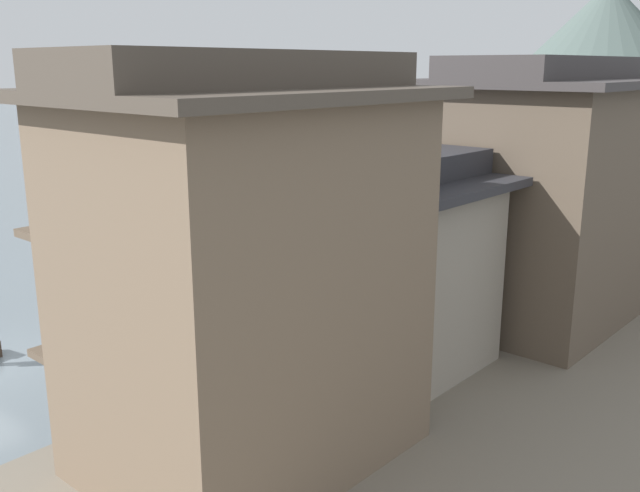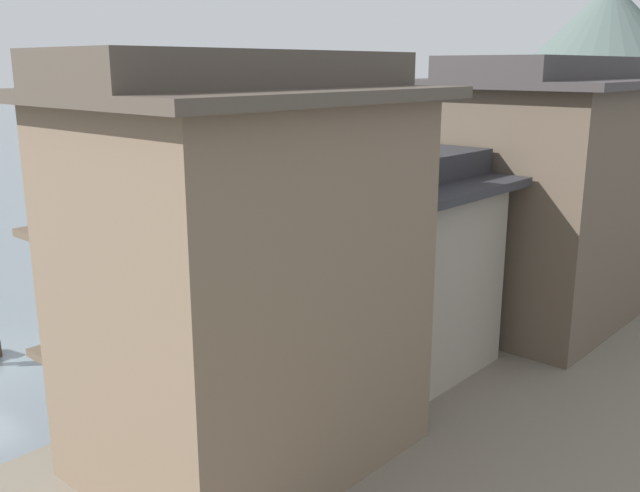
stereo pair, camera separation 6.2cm
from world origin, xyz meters
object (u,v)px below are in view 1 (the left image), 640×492
(boat_moored_far, at_px, (582,199))
(house_waterfront_tall, at_px, (536,193))
(boat_moored_second, at_px, (451,267))
(mooring_post_dock_near, at_px, (204,371))
(boat_moored_nearest, at_px, (446,198))
(boat_midriver_drifting, at_px, (389,302))
(boat_moored_third, at_px, (424,210))
(boat_upstream_distant, at_px, (326,217))
(house_waterfront_narrow, at_px, (616,198))
(mooring_post_dock_mid, at_px, (390,297))
(house_waterfront_second, at_px, (398,265))
(house_waterfront_nearest, at_px, (246,270))
(mooring_post_dock_far, at_px, (483,260))
(boat_midriver_upstream, at_px, (633,172))
(boat_crossing_west, at_px, (583,178))

(boat_moored_far, distance_m, house_waterfront_tall, 29.26)
(boat_moored_second, distance_m, mooring_post_dock_near, 16.95)
(boat_moored_second, xyz_separation_m, house_waterfront_tall, (6.34, -5.47, 4.98))
(boat_moored_nearest, relative_size, boat_midriver_drifting, 0.75)
(boat_moored_third, distance_m, boat_upstream_distant, 6.81)
(house_waterfront_tall, height_order, house_waterfront_narrow, house_waterfront_tall)
(boat_upstream_distant, bearing_deg, mooring_post_dock_mid, -42.10)
(boat_moored_nearest, bearing_deg, house_waterfront_second, -60.83)
(house_waterfront_second, height_order, house_waterfront_narrow, same)
(house_waterfront_second, xyz_separation_m, mooring_post_dock_near, (-2.94, -4.72, -2.52))
(house_waterfront_nearest, height_order, house_waterfront_second, house_waterfront_nearest)
(house_waterfront_narrow, height_order, mooring_post_dock_far, house_waterfront_narrow)
(house_waterfront_second, bearing_deg, boat_moored_third, 121.74)
(boat_upstream_distant, xyz_separation_m, house_waterfront_narrow, (18.29, -2.21, 3.78))
(boat_midriver_drifting, relative_size, boat_upstream_distant, 1.37)
(boat_upstream_distant, height_order, mooring_post_dock_near, mooring_post_dock_near)
(boat_midriver_upstream, height_order, boat_crossing_west, boat_crossing_west)
(house_waterfront_tall, xyz_separation_m, mooring_post_dock_mid, (-3.86, -2.81, -3.81))
(boat_moored_far, xyz_separation_m, mooring_post_dock_mid, (5.08, -30.20, 1.29))
(house_waterfront_narrow, bearing_deg, boat_moored_second, -157.05)
(boat_midriver_upstream, bearing_deg, mooring_post_dock_mid, -81.69)
(boat_moored_far, relative_size, house_waterfront_tall, 0.48)
(boat_moored_third, height_order, boat_midriver_drifting, boat_moored_third)
(boat_crossing_west, relative_size, house_waterfront_nearest, 0.48)
(boat_moored_nearest, xyz_separation_m, boat_crossing_west, (3.71, 15.59, -0.01))
(boat_upstream_distant, distance_m, house_waterfront_nearest, 29.60)
(boat_moored_nearest, distance_m, boat_midriver_upstream, 22.91)
(boat_moored_second, relative_size, boat_moored_third, 1.06)
(boat_moored_far, bearing_deg, boat_moored_nearest, -137.60)
(house_waterfront_narrow, bearing_deg, boat_midriver_drifting, -123.85)
(boat_moored_second, distance_m, house_waterfront_tall, 9.74)
(boat_moored_second, bearing_deg, mooring_post_dock_mid, -73.37)
(boat_moored_second, distance_m, house_waterfront_narrow, 7.71)
(boat_moored_third, relative_size, boat_midriver_drifting, 0.70)
(house_waterfront_tall, relative_size, mooring_post_dock_mid, 9.16)
(house_waterfront_second, bearing_deg, mooring_post_dock_near, -121.91)
(house_waterfront_second, height_order, mooring_post_dock_far, house_waterfront_second)
(boat_moored_second, xyz_separation_m, mooring_post_dock_mid, (2.47, -8.28, 1.17))
(house_waterfront_tall, bearing_deg, boat_midriver_drifting, -177.33)
(mooring_post_dock_near, bearing_deg, boat_crossing_west, 100.23)
(boat_midriver_drifting, height_order, mooring_post_dock_far, mooring_post_dock_far)
(boat_moored_third, bearing_deg, mooring_post_dock_mid, -59.66)
(house_waterfront_second, xyz_separation_m, mooring_post_dock_mid, (-2.94, 3.73, -2.54))
(boat_moored_third, height_order, boat_crossing_west, boat_crossing_west)
(house_waterfront_nearest, bearing_deg, boat_upstream_distant, 127.92)
(boat_midriver_upstream, bearing_deg, boat_midriver_drifting, -83.62)
(boat_crossing_west, height_order, mooring_post_dock_far, mooring_post_dock_far)
(boat_moored_nearest, height_order, boat_moored_third, boat_moored_nearest)
(boat_midriver_drifting, xyz_separation_m, mooring_post_dock_mid, (1.86, -2.54, 1.28))
(boat_midriver_upstream, distance_m, boat_crossing_west, 6.89)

